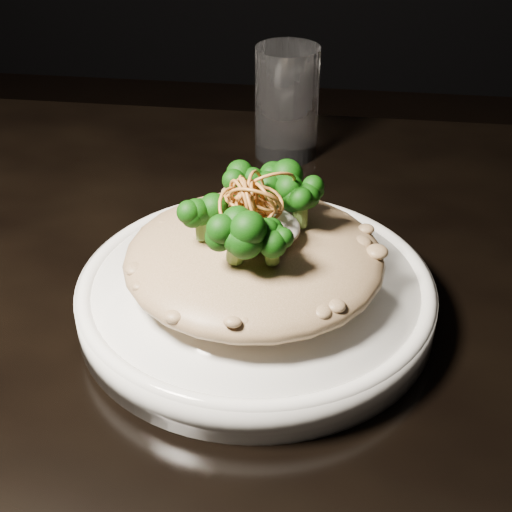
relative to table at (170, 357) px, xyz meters
The scene contains 7 objects.
table is the anchor object (origin of this frame).
plate 0.13m from the table, 15.88° to the right, with size 0.29×0.29×0.03m, color white.
risotto 0.16m from the table, 15.50° to the right, with size 0.21×0.21×0.05m, color brown.
broccoli 0.20m from the table, 14.79° to the right, with size 0.14×0.14×0.05m, color black, non-canonical shape.
cheese 0.19m from the table, 17.75° to the right, with size 0.06×0.06×0.02m, color white.
shallots 0.21m from the table, 16.09° to the right, with size 0.05×0.05×0.03m, color brown, non-canonical shape.
drinking_glass 0.32m from the table, 73.80° to the left, with size 0.07×0.07×0.13m, color white.
Camera 1 is at (0.15, -0.49, 1.12)m, focal length 50.00 mm.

